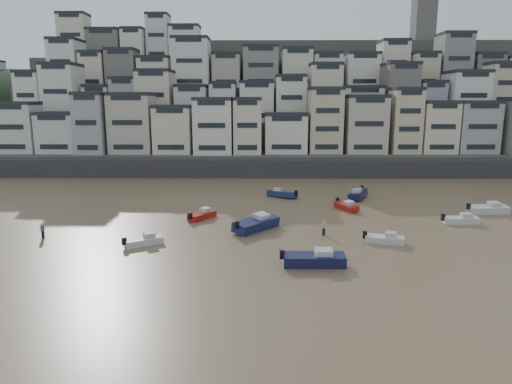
{
  "coord_description": "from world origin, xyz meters",
  "views": [
    {
      "loc": [
        5.88,
        -24.32,
        14.93
      ],
      "look_at": [
        5.47,
        30.0,
        4.0
      ],
      "focal_mm": 32.0,
      "sensor_mm": 36.0,
      "label": 1
    }
  ],
  "objects_px": {
    "boat_e": "(346,205)",
    "person_pink": "(324,228)",
    "boat_f": "(202,214)",
    "person_blue": "(43,231)",
    "boat_i": "(358,193)",
    "boat_a": "(314,257)",
    "boat_d": "(461,218)",
    "boat_h": "(282,193)",
    "boat_j": "(144,240)",
    "boat_g": "(488,208)",
    "boat_c": "(256,222)",
    "boat_b": "(385,238)"
  },
  "relations": [
    {
      "from": "boat_g",
      "to": "boat_d",
      "type": "bearing_deg",
      "value": -144.26
    },
    {
      "from": "boat_a",
      "to": "boat_b",
      "type": "bearing_deg",
      "value": 38.83
    },
    {
      "from": "boat_c",
      "to": "boat_j",
      "type": "xyz_separation_m",
      "value": [
        -11.77,
        -5.81,
        -0.35
      ]
    },
    {
      "from": "boat_e",
      "to": "person_blue",
      "type": "distance_m",
      "value": 38.43
    },
    {
      "from": "boat_e",
      "to": "boat_g",
      "type": "height_order",
      "value": "boat_g"
    },
    {
      "from": "boat_f",
      "to": "boat_j",
      "type": "height_order",
      "value": "boat_f"
    },
    {
      "from": "boat_i",
      "to": "person_pink",
      "type": "relative_size",
      "value": 3.59
    },
    {
      "from": "boat_a",
      "to": "boat_j",
      "type": "height_order",
      "value": "boat_a"
    },
    {
      "from": "person_pink",
      "to": "boat_a",
      "type": "bearing_deg",
      "value": -102.88
    },
    {
      "from": "boat_f",
      "to": "person_blue",
      "type": "xyz_separation_m",
      "value": [
        -16.51,
        -8.58,
        0.24
      ]
    },
    {
      "from": "boat_b",
      "to": "boat_g",
      "type": "xyz_separation_m",
      "value": [
        17.37,
        13.11,
        0.2
      ]
    },
    {
      "from": "boat_f",
      "to": "boat_i",
      "type": "distance_m",
      "value": 25.99
    },
    {
      "from": "boat_e",
      "to": "person_pink",
      "type": "relative_size",
      "value": 2.75
    },
    {
      "from": "boat_h",
      "to": "person_pink",
      "type": "height_order",
      "value": "person_pink"
    },
    {
      "from": "boat_e",
      "to": "person_pink",
      "type": "distance_m",
      "value": 13.05
    },
    {
      "from": "person_blue",
      "to": "person_pink",
      "type": "xyz_separation_m",
      "value": [
        31.15,
        1.46,
        0.0
      ]
    },
    {
      "from": "boat_e",
      "to": "person_blue",
      "type": "relative_size",
      "value": 2.75
    },
    {
      "from": "boat_f",
      "to": "person_pink",
      "type": "relative_size",
      "value": 2.67
    },
    {
      "from": "boat_c",
      "to": "boat_g",
      "type": "height_order",
      "value": "boat_c"
    },
    {
      "from": "boat_e",
      "to": "boat_c",
      "type": "bearing_deg",
      "value": -73.57
    },
    {
      "from": "boat_c",
      "to": "boat_e",
      "type": "xyz_separation_m",
      "value": [
        12.43,
        10.1,
        -0.29
      ]
    },
    {
      "from": "boat_d",
      "to": "boat_g",
      "type": "bearing_deg",
      "value": 38.74
    },
    {
      "from": "boat_e",
      "to": "boat_j",
      "type": "distance_m",
      "value": 28.96
    },
    {
      "from": "boat_h",
      "to": "boat_j",
      "type": "relative_size",
      "value": 1.2
    },
    {
      "from": "boat_d",
      "to": "boat_i",
      "type": "bearing_deg",
      "value": 120.59
    },
    {
      "from": "boat_f",
      "to": "person_blue",
      "type": "bearing_deg",
      "value": 151.93
    },
    {
      "from": "boat_g",
      "to": "boat_h",
      "type": "height_order",
      "value": "boat_g"
    },
    {
      "from": "boat_b",
      "to": "boat_g",
      "type": "distance_m",
      "value": 21.76
    },
    {
      "from": "boat_c",
      "to": "person_pink",
      "type": "height_order",
      "value": "boat_c"
    },
    {
      "from": "boat_f",
      "to": "person_blue",
      "type": "distance_m",
      "value": 18.6
    },
    {
      "from": "boat_a",
      "to": "boat_d",
      "type": "bearing_deg",
      "value": 36.24
    },
    {
      "from": "boat_d",
      "to": "boat_f",
      "type": "height_order",
      "value": "boat_d"
    },
    {
      "from": "boat_a",
      "to": "person_pink",
      "type": "distance_m",
      "value": 10.05
    },
    {
      "from": "boat_j",
      "to": "person_blue",
      "type": "distance_m",
      "value": 11.97
    },
    {
      "from": "boat_i",
      "to": "person_blue",
      "type": "distance_m",
      "value": 44.59
    },
    {
      "from": "boat_b",
      "to": "person_blue",
      "type": "bearing_deg",
      "value": -166.88
    },
    {
      "from": "boat_a",
      "to": "boat_c",
      "type": "relative_size",
      "value": 0.9
    },
    {
      "from": "boat_a",
      "to": "boat_e",
      "type": "xyz_separation_m",
      "value": [
        7.03,
        21.94,
        -0.2
      ]
    },
    {
      "from": "boat_d",
      "to": "person_blue",
      "type": "bearing_deg",
      "value": -174.69
    },
    {
      "from": "boat_j",
      "to": "person_blue",
      "type": "relative_size",
      "value": 2.5
    },
    {
      "from": "boat_a",
      "to": "boat_h",
      "type": "distance_m",
      "value": 30.34
    },
    {
      "from": "boat_b",
      "to": "boat_g",
      "type": "height_order",
      "value": "boat_g"
    },
    {
      "from": "boat_c",
      "to": "boat_d",
      "type": "height_order",
      "value": "boat_c"
    },
    {
      "from": "boat_c",
      "to": "boat_j",
      "type": "distance_m",
      "value": 13.13
    },
    {
      "from": "boat_h",
      "to": "person_pink",
      "type": "distance_m",
      "value": 20.84
    },
    {
      "from": "boat_d",
      "to": "person_pink",
      "type": "distance_m",
      "value": 18.3
    },
    {
      "from": "boat_b",
      "to": "person_blue",
      "type": "distance_m",
      "value": 37.24
    },
    {
      "from": "boat_c",
      "to": "boat_d",
      "type": "distance_m",
      "value": 25.41
    },
    {
      "from": "boat_j",
      "to": "boat_g",
      "type": "bearing_deg",
      "value": -14.45
    },
    {
      "from": "boat_e",
      "to": "boat_j",
      "type": "relative_size",
      "value": 1.1
    }
  ]
}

